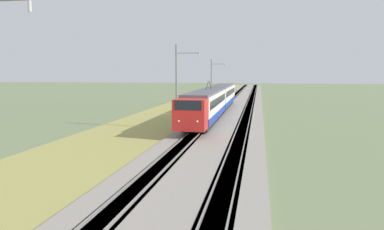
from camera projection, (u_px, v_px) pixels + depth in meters
name	position (u px, v px, depth m)	size (l,w,h in m)	color
ballast_main	(217.00, 113.00, 55.24)	(240.00, 4.40, 0.30)	gray
ballast_adjacent	(247.00, 114.00, 54.46)	(240.00, 4.40, 0.30)	gray
track_main	(217.00, 113.00, 55.24)	(240.00, 1.57, 0.45)	#4C4238
track_adjacent	(247.00, 113.00, 54.46)	(240.00, 1.57, 0.45)	#4C4238
grass_verge	(180.00, 113.00, 56.24)	(240.00, 12.02, 0.12)	#99934C
passenger_train	(215.00, 99.00, 51.84)	(39.30, 3.02, 5.11)	red
catenary_mast_mid	(177.00, 86.00, 39.45)	(0.22, 2.56, 9.04)	slate
catenary_mast_far	(212.00, 82.00, 67.97)	(0.22, 2.56, 8.50)	slate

